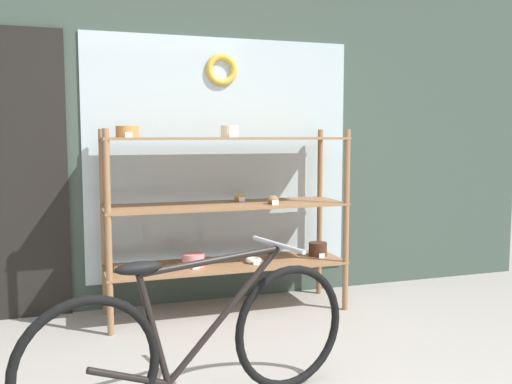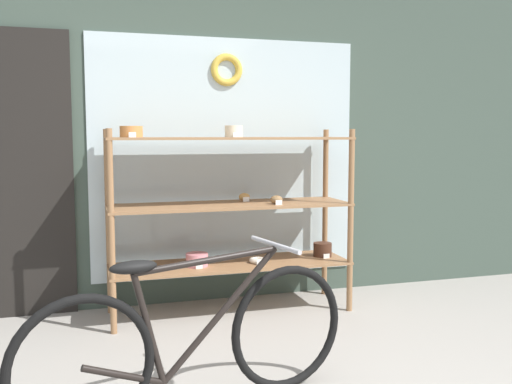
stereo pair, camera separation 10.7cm
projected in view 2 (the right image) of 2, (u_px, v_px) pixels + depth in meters
The scene contains 3 objects.
storefront_facade at pixel (196, 95), 4.50m from camera, with size 6.26×0.13×3.38m.
display_case at pixel (229, 207), 4.25m from camera, with size 1.80×0.52×1.41m.
bicycle at pixel (193, 341), 2.73m from camera, with size 1.69×0.54×0.79m.
Camera 2 is at (-0.89, -2.16, 1.34)m, focal length 40.00 mm.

